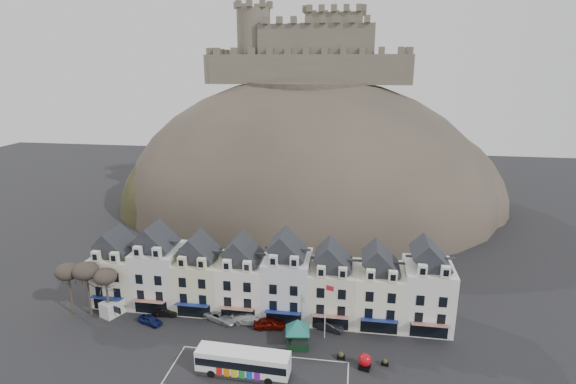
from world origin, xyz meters
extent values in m
plane|color=black|center=(0.00, 0.00, 0.00)|extent=(300.00, 300.00, 0.00)
cube|color=silver|center=(2.00, 1.25, 0.00)|extent=(22.00, 7.50, 0.01)
cube|color=beige|center=(-23.80, 16.00, 4.00)|extent=(6.80, 8.00, 8.00)
cube|color=black|center=(-23.80, 16.00, 9.20)|extent=(6.80, 5.76, 2.80)
cube|color=beige|center=(-25.30, 12.40, 8.90)|extent=(1.20, 0.80, 1.60)
cube|color=beige|center=(-22.30, 12.40, 8.90)|extent=(1.20, 0.80, 1.60)
cube|color=black|center=(-23.80, 11.97, 1.30)|extent=(5.10, 0.06, 2.20)
cube|color=navy|center=(-23.80, 11.30, 2.60)|extent=(5.10, 1.29, 0.43)
cube|color=silver|center=(-17.00, 16.00, 4.60)|extent=(6.80, 8.00, 9.20)
cube|color=black|center=(-17.00, 16.00, 10.40)|extent=(6.80, 5.76, 2.80)
cube|color=silver|center=(-18.50, 12.40, 10.10)|extent=(1.20, 0.80, 1.60)
cube|color=silver|center=(-15.50, 12.40, 10.10)|extent=(1.20, 0.80, 1.60)
cube|color=black|center=(-17.00, 11.97, 1.30)|extent=(5.10, 0.06, 2.20)
cube|color=maroon|center=(-17.00, 11.30, 2.60)|extent=(5.10, 1.29, 0.43)
cube|color=beige|center=(-10.20, 16.00, 4.00)|extent=(6.80, 8.00, 8.00)
cube|color=black|center=(-10.20, 16.00, 9.20)|extent=(6.80, 5.76, 2.80)
cube|color=beige|center=(-11.70, 12.40, 8.90)|extent=(1.20, 0.80, 1.60)
cube|color=beige|center=(-8.70, 12.40, 8.90)|extent=(1.20, 0.80, 1.60)
cube|color=black|center=(-10.20, 11.97, 1.30)|extent=(5.10, 0.06, 2.20)
cube|color=navy|center=(-10.20, 11.30, 2.60)|extent=(5.10, 1.29, 0.43)
cube|color=white|center=(-3.40, 16.00, 4.00)|extent=(6.80, 8.00, 8.00)
cube|color=black|center=(-3.40, 16.00, 9.20)|extent=(6.80, 5.76, 2.80)
cube|color=white|center=(-4.90, 12.40, 8.90)|extent=(1.20, 0.80, 1.60)
cube|color=white|center=(-1.90, 12.40, 8.90)|extent=(1.20, 0.80, 1.60)
cube|color=black|center=(-3.40, 11.97, 1.30)|extent=(5.10, 0.06, 2.20)
cube|color=maroon|center=(-3.40, 11.30, 2.60)|extent=(5.10, 1.29, 0.43)
cube|color=silver|center=(3.40, 16.00, 4.60)|extent=(6.80, 8.00, 9.20)
cube|color=black|center=(3.40, 16.00, 10.40)|extent=(6.80, 5.76, 2.80)
cube|color=silver|center=(1.90, 12.40, 10.10)|extent=(1.20, 0.80, 1.60)
cube|color=silver|center=(4.90, 12.40, 10.10)|extent=(1.20, 0.80, 1.60)
cube|color=black|center=(3.40, 11.97, 1.30)|extent=(5.10, 0.06, 2.20)
cube|color=navy|center=(3.40, 11.30, 2.60)|extent=(5.10, 1.29, 0.43)
cube|color=silver|center=(10.20, 16.00, 4.00)|extent=(6.80, 8.00, 8.00)
cube|color=black|center=(10.20, 16.00, 9.20)|extent=(6.80, 5.76, 2.80)
cube|color=silver|center=(8.70, 12.40, 8.90)|extent=(1.20, 0.80, 1.60)
cube|color=silver|center=(11.70, 12.40, 8.90)|extent=(1.20, 0.80, 1.60)
cube|color=black|center=(10.20, 11.97, 1.30)|extent=(5.10, 0.06, 2.20)
cube|color=maroon|center=(10.20, 11.30, 2.60)|extent=(5.10, 1.29, 0.43)
cube|color=white|center=(17.00, 16.00, 4.00)|extent=(6.80, 8.00, 8.00)
cube|color=black|center=(17.00, 16.00, 9.20)|extent=(6.80, 5.76, 2.80)
cube|color=white|center=(15.50, 12.40, 8.90)|extent=(1.20, 0.80, 1.60)
cube|color=white|center=(18.50, 12.40, 8.90)|extent=(1.20, 0.80, 1.60)
cube|color=black|center=(17.00, 11.97, 1.30)|extent=(5.10, 0.06, 2.20)
cube|color=navy|center=(17.00, 11.30, 2.60)|extent=(5.10, 1.29, 0.43)
cube|color=white|center=(23.80, 16.00, 4.60)|extent=(6.80, 8.00, 9.20)
cube|color=black|center=(23.80, 16.00, 10.40)|extent=(6.80, 5.76, 2.80)
cube|color=white|center=(22.30, 12.40, 10.10)|extent=(1.20, 0.80, 1.60)
cube|color=white|center=(25.30, 12.40, 10.10)|extent=(1.20, 0.80, 1.60)
cube|color=black|center=(23.80, 11.97, 1.30)|extent=(5.10, 0.06, 2.20)
cube|color=maroon|center=(23.80, 11.30, 2.60)|extent=(5.10, 1.29, 0.43)
ellipsoid|color=#39342C|center=(0.00, 70.00, 0.00)|extent=(96.00, 76.00, 68.00)
ellipsoid|color=#2A3018|center=(-22.00, 64.00, 0.00)|extent=(52.00, 44.00, 42.00)
ellipsoid|color=#39342C|center=(24.00, 74.00, 0.00)|extent=(56.00, 48.00, 46.00)
ellipsoid|color=#2A3018|center=(-4.00, 56.00, 0.00)|extent=(40.00, 28.00, 28.00)
ellipsoid|color=#39342C|center=(10.00, 58.00, 0.00)|extent=(36.00, 28.00, 24.00)
cylinder|color=#39342C|center=(0.00, 70.00, 31.00)|extent=(30.00, 30.00, 3.00)
cube|color=#5E5548|center=(0.00, 66.00, 35.50)|extent=(48.00, 2.20, 7.00)
cube|color=#5E5548|center=(0.00, 86.00, 35.50)|extent=(48.00, 2.20, 7.00)
cube|color=#5E5548|center=(-24.00, 76.00, 35.50)|extent=(2.20, 22.00, 7.00)
cube|color=#5E5548|center=(24.00, 76.00, 35.50)|extent=(2.20, 22.00, 7.00)
cube|color=#5E5548|center=(2.00, 76.00, 41.00)|extent=(28.00, 18.00, 10.00)
cube|color=#5E5548|center=(6.00, 78.00, 42.50)|extent=(14.00, 12.00, 13.00)
cylinder|color=#5E5548|center=(-14.00, 72.00, 41.00)|extent=(8.40, 8.40, 18.00)
cylinder|color=silver|center=(6.00, 78.00, 51.50)|extent=(0.16, 0.16, 5.00)
cylinder|color=#3E3127|center=(-29.00, 10.50, 2.87)|extent=(0.32, 0.32, 5.74)
ellipsoid|color=#383028|center=(-29.00, 10.50, 6.97)|extent=(3.61, 3.61, 2.54)
cylinder|color=#3E3127|center=(-26.00, 10.50, 3.01)|extent=(0.32, 0.32, 6.02)
ellipsoid|color=#383028|center=(-26.00, 10.50, 7.31)|extent=(3.78, 3.78, 2.67)
cylinder|color=#3E3127|center=(-23.00, 10.50, 2.73)|extent=(0.32, 0.32, 5.46)
ellipsoid|color=#383028|center=(-23.00, 10.50, 6.63)|extent=(3.43, 3.43, 2.42)
cube|color=#262628|center=(0.26, 0.76, 0.37)|extent=(11.64, 3.10, 0.52)
cube|color=white|center=(0.26, 0.76, 1.90)|extent=(11.64, 3.05, 2.65)
cube|color=black|center=(0.26, 0.76, 2.05)|extent=(11.41, 3.12, 1.00)
cube|color=white|center=(0.26, 0.76, 3.10)|extent=(11.40, 2.93, 0.26)
cube|color=orange|center=(5.97, 0.55, 2.92)|extent=(0.11, 1.26, 0.29)
cylinder|color=black|center=(3.67, -0.55, 0.47)|extent=(1.02, 0.37, 1.01)
cylinder|color=black|center=(3.76, 1.82, 0.47)|extent=(1.02, 0.37, 1.01)
cylinder|color=black|center=(-3.48, -0.29, 0.47)|extent=(1.02, 0.37, 1.01)
cylinder|color=black|center=(-3.39, 2.08, 0.47)|extent=(1.02, 0.37, 1.01)
cube|color=black|center=(4.58, 8.58, 1.17)|extent=(0.17, 0.17, 2.34)
cube|color=black|center=(7.19, 8.95, 1.17)|extent=(0.17, 0.17, 2.34)
cube|color=black|center=(4.96, 5.97, 1.17)|extent=(0.17, 0.17, 2.34)
cube|color=black|center=(7.56, 6.34, 1.17)|extent=(0.17, 0.17, 2.34)
cube|color=black|center=(6.07, 7.46, 2.34)|extent=(3.64, 3.64, 0.12)
cone|color=#145B56|center=(6.07, 7.46, 3.22)|extent=(6.39, 6.39, 1.76)
cube|color=black|center=(15.01, 4.22, 0.26)|extent=(1.64, 1.64, 0.53)
sphere|color=#B40A14|center=(15.01, 4.22, 1.22)|extent=(1.65, 1.65, 1.65)
cylinder|color=silver|center=(9.53, 10.00, 4.20)|extent=(0.13, 0.13, 8.41)
cube|color=red|center=(10.08, 9.82, 7.78)|extent=(1.11, 0.40, 0.74)
cube|color=silver|center=(-22.41, 12.00, 1.17)|extent=(4.03, 5.60, 2.35)
cube|color=black|center=(-22.41, 12.00, 1.62)|extent=(1.99, 0.90, 1.01)
cube|color=black|center=(12.00, 5.62, 0.26)|extent=(1.03, 0.52, 0.51)
sphere|color=#2A3018|center=(12.00, 5.62, 0.66)|extent=(0.71, 0.71, 0.71)
cube|color=black|center=(17.55, 5.19, 0.23)|extent=(0.96, 0.58, 0.45)
sphere|color=#2A3018|center=(17.55, 5.19, 0.59)|extent=(0.63, 0.63, 0.63)
imported|color=#0E1648|center=(-16.00, 9.50, 0.64)|extent=(4.06, 2.72, 1.28)
imported|color=black|center=(-14.80, 12.00, 0.64)|extent=(4.01, 1.70, 1.29)
imported|color=#A5A9AD|center=(-6.05, 12.00, 0.73)|extent=(5.70, 4.15, 1.46)
imported|color=silver|center=(-1.59, 12.00, 0.78)|extent=(5.42, 2.26, 1.56)
imported|color=#4E0904|center=(1.49, 11.14, 0.78)|extent=(4.84, 2.65, 1.56)
imported|color=black|center=(10.00, 12.00, 0.69)|extent=(4.43, 2.57, 1.38)
camera|label=1|loc=(12.90, -44.75, 36.76)|focal=28.00mm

